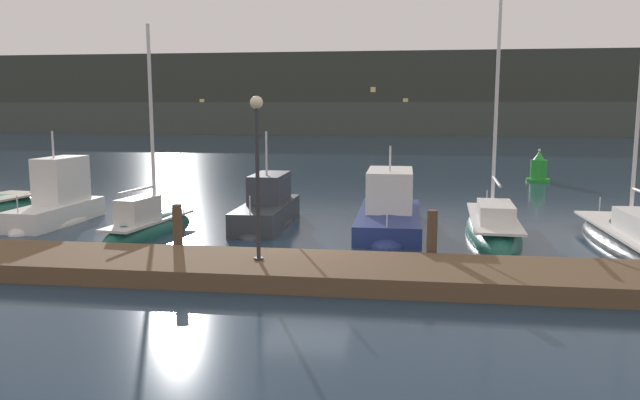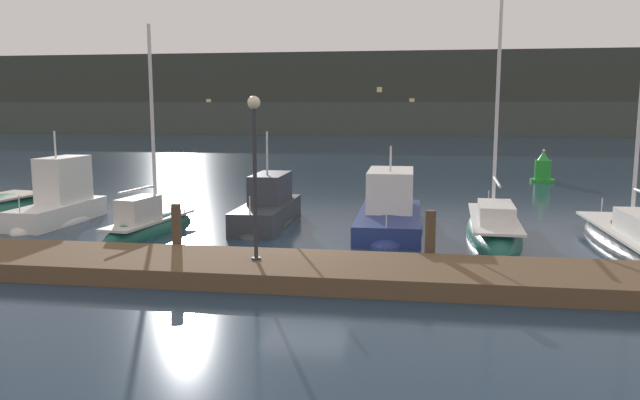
% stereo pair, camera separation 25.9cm
% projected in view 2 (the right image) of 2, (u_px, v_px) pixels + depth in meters
% --- Properties ---
extents(ground_plane, '(400.00, 400.00, 0.00)m').
position_uv_depth(ground_plane, '(304.00, 256.00, 18.01)').
color(ground_plane, '#1E3347').
extents(dock, '(43.92, 2.80, 0.45)m').
position_uv_depth(dock, '(288.00, 270.00, 15.68)').
color(dock, brown).
rests_on(dock, ground).
extents(mooring_pile_2, '(0.28, 0.28, 1.56)m').
position_uv_depth(mooring_pile_2, '(177.00, 231.00, 17.74)').
color(mooring_pile_2, '#4C3D2D').
rests_on(mooring_pile_2, ground).
extents(mooring_pile_3, '(0.28, 0.28, 1.56)m').
position_uv_depth(mooring_pile_3, '(430.00, 239.00, 16.68)').
color(mooring_pile_3, '#4C3D2D').
rests_on(mooring_pile_3, ground).
extents(motorboat_berth_3, '(1.83, 5.01, 3.96)m').
position_uv_depth(motorboat_berth_3, '(59.00, 210.00, 23.24)').
color(motorboat_berth_3, white).
rests_on(motorboat_berth_3, ground).
extents(sailboat_berth_4, '(2.08, 5.26, 7.64)m').
position_uv_depth(sailboat_berth_4, '(149.00, 229.00, 21.31)').
color(sailboat_berth_4, '#195647').
rests_on(sailboat_berth_4, ground).
extents(motorboat_berth_5, '(1.71, 5.57, 3.87)m').
position_uv_depth(motorboat_berth_5, '(268.00, 215.00, 22.77)').
color(motorboat_berth_5, '#2D3338').
rests_on(motorboat_berth_5, ground).
extents(motorboat_berth_6, '(2.36, 6.77, 3.64)m').
position_uv_depth(motorboat_berth_6, '(390.00, 220.00, 21.98)').
color(motorboat_berth_6, navy).
rests_on(motorboat_berth_6, ground).
extents(sailboat_berth_7, '(2.16, 7.09, 8.92)m').
position_uv_depth(sailboat_berth_7, '(493.00, 232.00, 20.95)').
color(sailboat_berth_7, '#195647').
rests_on(sailboat_berth_7, ground).
extents(sailboat_berth_8, '(2.39, 8.27, 11.66)m').
position_uv_depth(sailboat_berth_8, '(639.00, 244.00, 18.97)').
color(sailboat_berth_8, '#2D3338').
rests_on(sailboat_berth_8, ground).
extents(channel_buoy, '(1.36, 1.36, 1.88)m').
position_uv_depth(channel_buoy, '(543.00, 170.00, 35.85)').
color(channel_buoy, green).
rests_on(channel_buoy, ground).
extents(dock_lamppost, '(0.32, 0.32, 4.10)m').
position_uv_depth(dock_lamppost, '(255.00, 152.00, 15.39)').
color(dock_lamppost, '#2D2D33').
rests_on(dock_lamppost, dock).
extents(hillside_backdrop, '(240.00, 23.00, 12.91)m').
position_uv_depth(hillside_backdrop, '(382.00, 97.00, 104.77)').
color(hillside_backdrop, '#333833').
rests_on(hillside_backdrop, ground).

